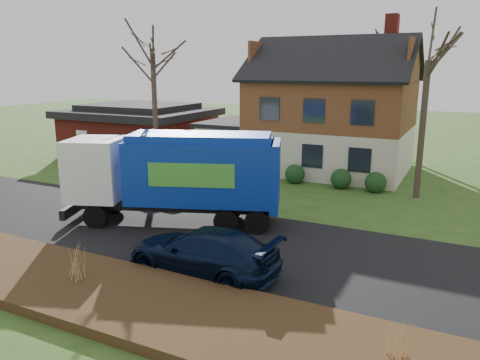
% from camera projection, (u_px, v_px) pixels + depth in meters
% --- Properties ---
extents(ground, '(120.00, 120.00, 0.00)m').
position_uv_depth(ground, '(180.00, 233.00, 18.14)').
color(ground, '#2E4C19').
rests_on(ground, ground).
extents(road, '(80.00, 7.00, 0.02)m').
position_uv_depth(road, '(180.00, 233.00, 18.14)').
color(road, black).
rests_on(road, ground).
extents(mulch_verge, '(80.00, 3.50, 0.30)m').
position_uv_depth(mulch_verge, '(78.00, 286.00, 13.49)').
color(mulch_verge, '#311D10').
rests_on(mulch_verge, ground).
extents(main_house, '(12.95, 8.95, 9.26)m').
position_uv_depth(main_house, '(324.00, 105.00, 28.67)').
color(main_house, beige).
rests_on(main_house, ground).
extents(ranch_house, '(9.80, 8.20, 3.70)m').
position_uv_depth(ranch_house, '(140.00, 130.00, 34.22)').
color(ranch_house, maroon).
rests_on(ranch_house, ground).
extents(garbage_truck, '(8.99, 5.19, 3.74)m').
position_uv_depth(garbage_truck, '(178.00, 172.00, 18.89)').
color(garbage_truck, black).
rests_on(garbage_truck, ground).
extents(silver_sedan, '(4.75, 2.90, 1.48)m').
position_uv_depth(silver_sedan, '(163.00, 179.00, 23.91)').
color(silver_sedan, '#9B9EA2').
rests_on(silver_sedan, ground).
extents(navy_wagon, '(5.02, 2.17, 1.44)m').
position_uv_depth(navy_wagon, '(203.00, 251.00, 14.51)').
color(navy_wagon, black).
rests_on(navy_wagon, ground).
extents(tree_front_west, '(3.29, 3.29, 9.78)m').
position_uv_depth(tree_front_west, '(152.00, 34.00, 25.67)').
color(tree_front_west, '#453229').
rests_on(tree_front_west, ground).
extents(tree_front_east, '(3.40, 3.40, 9.44)m').
position_uv_depth(tree_front_east, '(431.00, 36.00, 21.40)').
color(tree_front_east, '#423327').
rests_on(tree_front_east, ground).
extents(tree_back, '(3.23, 3.23, 10.23)m').
position_uv_depth(tree_back, '(389.00, 36.00, 34.61)').
color(tree_back, '#392D22').
rests_on(tree_back, ground).
extents(grass_clump_mid, '(0.39, 0.32, 1.08)m').
position_uv_depth(grass_clump_mid, '(77.00, 262.00, 13.42)').
color(grass_clump_mid, '#A87D4A').
rests_on(grass_clump_mid, mulch_verge).
extents(grass_clump_east, '(0.37, 0.30, 0.92)m').
position_uv_depth(grass_clump_east, '(399.00, 340.00, 9.73)').
color(grass_clump_east, tan).
rests_on(grass_clump_east, mulch_verge).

